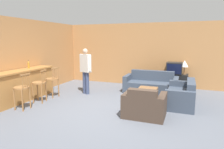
% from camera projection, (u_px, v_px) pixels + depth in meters
% --- Properties ---
extents(ground_plane, '(24.00, 24.00, 0.00)m').
position_uv_depth(ground_plane, '(107.00, 111.00, 5.41)').
color(ground_plane, '#565B66').
extents(wall_back, '(9.40, 0.08, 2.60)m').
position_uv_depth(wall_back, '(138.00, 54.00, 8.45)').
color(wall_back, '#B27A47').
rests_on(wall_back, ground_plane).
extents(wall_left, '(0.08, 8.54, 2.60)m').
position_uv_depth(wall_left, '(41.00, 56.00, 7.47)').
color(wall_left, '#B27A47').
rests_on(wall_left, ground_plane).
extents(bar_counter, '(0.55, 2.37, 0.98)m').
position_uv_depth(bar_counter, '(23.00, 85.00, 6.29)').
color(bar_counter, '#A87038').
rests_on(bar_counter, ground_plane).
extents(bar_chair_near, '(0.40, 0.40, 1.01)m').
position_uv_depth(bar_chair_near, '(22.00, 90.00, 5.45)').
color(bar_chair_near, '#996638').
rests_on(bar_chair_near, ground_plane).
extents(bar_chair_mid, '(0.48, 0.48, 1.01)m').
position_uv_depth(bar_chair_mid, '(40.00, 85.00, 6.10)').
color(bar_chair_mid, '#996638').
rests_on(bar_chair_mid, ground_plane).
extents(bar_chair_far, '(0.46, 0.46, 1.01)m').
position_uv_depth(bar_chair_far, '(52.00, 81.00, 6.68)').
color(bar_chair_far, '#996638').
rests_on(bar_chair_far, ground_plane).
extents(couch_far, '(1.90, 0.83, 0.77)m').
position_uv_depth(couch_far, '(151.00, 85.00, 7.31)').
color(couch_far, '#384251').
rests_on(couch_far, ground_plane).
extents(armchair_near, '(1.01, 0.79, 0.76)m').
position_uv_depth(armchair_near, '(144.00, 106.00, 4.96)').
color(armchair_near, '#423328').
rests_on(armchair_near, ground_plane).
extents(loveseat_right, '(0.77, 1.53, 0.74)m').
position_uv_depth(loveseat_right, '(182.00, 96.00, 5.88)').
color(loveseat_right, '#384251').
rests_on(loveseat_right, ground_plane).
extents(coffee_table, '(0.57, 0.92, 0.42)m').
position_uv_depth(coffee_table, '(147.00, 91.00, 6.07)').
color(coffee_table, brown).
rests_on(coffee_table, ground_plane).
extents(tv_unit, '(1.04, 0.48, 0.61)m').
position_uv_depth(tv_unit, '(174.00, 82.00, 7.79)').
color(tv_unit, black).
rests_on(tv_unit, ground_plane).
extents(tv, '(0.58, 0.51, 0.45)m').
position_uv_depth(tv, '(174.00, 68.00, 7.70)').
color(tv, black).
rests_on(tv, tv_unit).
extents(bottle, '(0.06, 0.06, 0.27)m').
position_uv_depth(bottle, '(29.00, 65.00, 6.57)').
color(bottle, '#B27A23').
rests_on(bottle, bar_counter).
extents(table_lamp, '(0.29, 0.29, 0.54)m').
position_uv_depth(table_lamp, '(185.00, 64.00, 7.55)').
color(table_lamp, brown).
rests_on(table_lamp, tv_unit).
extents(person_by_window, '(0.52, 0.31, 1.61)m').
position_uv_depth(person_by_window, '(86.00, 69.00, 7.01)').
color(person_by_window, '#384260').
rests_on(person_by_window, ground_plane).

